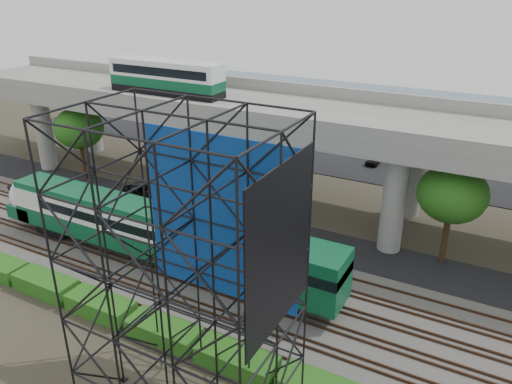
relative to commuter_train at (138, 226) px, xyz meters
The scene contains 13 objects.
ground 6.99m from the commuter_train, 18.30° to the right, with size 140.00×140.00×0.00m, color #474233.
ballast_bed 6.66m from the commuter_train, ahead, with size 90.00×12.00×0.20m, color slate.
service_road 10.81m from the commuter_train, 54.56° to the left, with size 90.00×5.00×0.08m, color black.
parking_lot 32.69m from the commuter_train, 79.30° to the left, with size 90.00×18.00×0.08m, color black.
harbor_water 54.41m from the commuter_train, 83.61° to the left, with size 140.00×40.00×0.03m, color #486577.
rail_tracks 6.58m from the commuter_train, ahead, with size 90.00×9.52×0.16m.
commuter_train is the anchor object (origin of this frame).
overpass 15.81m from the commuter_train, 70.14° to the left, with size 80.00×12.00×12.40m.
scaffold_tower 16.06m from the commuter_train, 40.44° to the right, with size 9.36×6.36×15.00m.
hedge_strip 9.74m from the commuter_train, 41.76° to the right, with size 34.60×1.80×1.20m.
trees 14.49m from the commuter_train, 84.43° to the left, with size 40.94×16.94×7.69m.
suv 11.42m from the commuter_train, 129.30° to the left, with size 2.26×4.91×1.36m, color black.
parked_cars 32.79m from the commuter_train, 78.26° to the left, with size 36.41×9.42×1.30m.
Camera 1 is at (17.03, -22.62, 19.80)m, focal length 35.00 mm.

